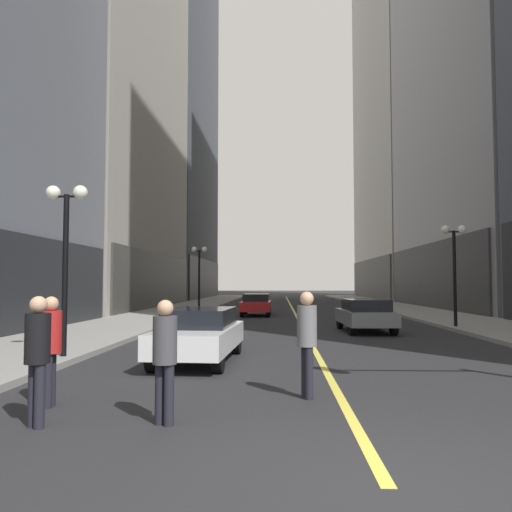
% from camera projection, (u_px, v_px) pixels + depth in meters
% --- Properties ---
extents(ground_plane, '(200.00, 200.00, 0.00)m').
position_uv_depth(ground_plane, '(292.00, 308.00, 39.74)').
color(ground_plane, '#262628').
extents(sidewalk_left, '(4.50, 78.00, 0.15)m').
position_uv_depth(sidewalk_left, '(188.00, 307.00, 40.12)').
color(sidewalk_left, gray).
rests_on(sidewalk_left, ground).
extents(sidewalk_right, '(4.50, 78.00, 0.15)m').
position_uv_depth(sidewalk_right, '(399.00, 308.00, 39.37)').
color(sidewalk_right, gray).
rests_on(sidewalk_right, ground).
extents(lane_centre_stripe, '(0.16, 70.00, 0.01)m').
position_uv_depth(lane_centre_stripe, '(292.00, 308.00, 39.74)').
color(lane_centre_stripe, '#E5D64C').
rests_on(lane_centre_stripe, ground).
extents(building_left_mid, '(12.52, 24.00, 35.54)m').
position_uv_depth(building_left_mid, '(85.00, 88.00, 40.95)').
color(building_left_mid, '#A8A399').
rests_on(building_left_mid, ground).
extents(car_white, '(1.90, 4.44, 1.32)m').
position_uv_depth(car_white, '(200.00, 333.00, 12.72)').
color(car_white, silver).
rests_on(car_white, ground).
extents(car_grey, '(1.98, 4.10, 1.32)m').
position_uv_depth(car_grey, '(365.00, 314.00, 20.47)').
color(car_grey, slate).
rests_on(car_grey, ground).
extents(car_red, '(1.76, 4.14, 1.32)m').
position_uv_depth(car_red, '(256.00, 304.00, 30.90)').
color(car_red, '#B21919').
rests_on(car_red, ground).
extents(pedestrian_in_red_jacket, '(0.37, 0.37, 1.75)m').
position_uv_depth(pedestrian_in_red_jacket, '(50.00, 342.00, 8.08)').
color(pedestrian_in_red_jacket, black).
rests_on(pedestrian_in_red_jacket, ground).
extents(pedestrian_in_black_coat, '(0.47, 0.47, 1.78)m').
position_uv_depth(pedestrian_in_black_coat, '(37.00, 350.00, 6.93)').
color(pedestrian_in_black_coat, black).
rests_on(pedestrian_in_black_coat, ground).
extents(pedestrian_in_grey_suit, '(0.44, 0.44, 1.81)m').
position_uv_depth(pedestrian_in_grey_suit, '(307.00, 335.00, 8.68)').
color(pedestrian_in_grey_suit, black).
rests_on(pedestrian_in_grey_suit, ground).
extents(pedestrian_with_orange_bag, '(0.46, 0.46, 1.73)m').
position_uv_depth(pedestrian_with_orange_bag, '(165.00, 352.00, 7.06)').
color(pedestrian_with_orange_bag, black).
rests_on(pedestrian_with_orange_bag, ground).
extents(street_lamp_left_near, '(1.06, 0.36, 4.43)m').
position_uv_depth(street_lamp_left_near, '(66.00, 232.00, 12.77)').
color(street_lamp_left_near, black).
rests_on(street_lamp_left_near, ground).
extents(street_lamp_left_far, '(1.06, 0.36, 4.43)m').
position_uv_depth(street_lamp_left_far, '(199.00, 264.00, 34.13)').
color(street_lamp_left_far, black).
rests_on(street_lamp_left_far, ground).
extents(street_lamp_right_mid, '(1.06, 0.36, 4.43)m').
position_uv_depth(street_lamp_right_mid, '(454.00, 253.00, 21.56)').
color(street_lamp_right_mid, black).
rests_on(street_lamp_right_mid, ground).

